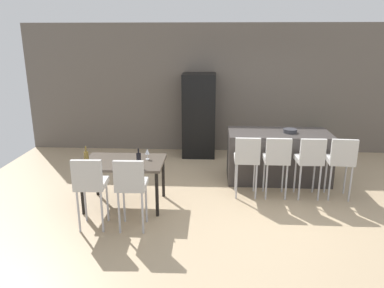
# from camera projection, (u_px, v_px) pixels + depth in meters

# --- Properties ---
(ground_plane) EXTENTS (10.00, 10.00, 0.00)m
(ground_plane) POSITION_uv_depth(u_px,v_px,m) (251.00, 195.00, 6.24)
(ground_plane) COLOR tan
(back_wall) EXTENTS (10.00, 0.12, 2.90)m
(back_wall) POSITION_uv_depth(u_px,v_px,m) (242.00, 89.00, 8.34)
(back_wall) COLOR #665B51
(back_wall) RESTS_ON ground_plane
(kitchen_island) EXTENTS (1.85, 0.87, 0.92)m
(kitchen_island) POSITION_uv_depth(u_px,v_px,m) (278.00, 156.00, 6.80)
(kitchen_island) COLOR #383330
(kitchen_island) RESTS_ON ground_plane
(bar_chair_left) EXTENTS (0.40, 0.40, 1.05)m
(bar_chair_left) POSITION_uv_depth(u_px,v_px,m) (247.00, 157.00, 5.98)
(bar_chair_left) COLOR beige
(bar_chair_left) RESTS_ON ground_plane
(bar_chair_middle) EXTENTS (0.40, 0.40, 1.05)m
(bar_chair_middle) POSITION_uv_depth(u_px,v_px,m) (277.00, 158.00, 5.96)
(bar_chair_middle) COLOR beige
(bar_chair_middle) RESTS_ON ground_plane
(bar_chair_right) EXTENTS (0.41, 0.41, 1.05)m
(bar_chair_right) POSITION_uv_depth(u_px,v_px,m) (310.00, 158.00, 5.93)
(bar_chair_right) COLOR beige
(bar_chair_right) RESTS_ON ground_plane
(bar_chair_far) EXTENTS (0.43, 0.43, 1.05)m
(bar_chair_far) POSITION_uv_depth(u_px,v_px,m) (341.00, 159.00, 5.90)
(bar_chair_far) COLOR beige
(bar_chair_far) RESTS_ON ground_plane
(dining_table) EXTENTS (1.25, 0.83, 0.74)m
(dining_table) POSITION_uv_depth(u_px,v_px,m) (124.00, 165.00, 5.68)
(dining_table) COLOR #4C4238
(dining_table) RESTS_ON ground_plane
(dining_chair_near) EXTENTS (0.42, 0.42, 1.05)m
(dining_chair_near) POSITION_uv_depth(u_px,v_px,m) (90.00, 182.00, 4.94)
(dining_chair_near) COLOR beige
(dining_chair_near) RESTS_ON ground_plane
(dining_chair_far) EXTENTS (0.41, 0.41, 1.05)m
(dining_chair_far) POSITION_uv_depth(u_px,v_px,m) (131.00, 183.00, 4.91)
(dining_chair_far) COLOR beige
(dining_chair_far) RESTS_ON ground_plane
(wine_bottle_corner) EXTENTS (0.07, 0.07, 0.29)m
(wine_bottle_corner) POSITION_uv_depth(u_px,v_px,m) (139.00, 160.00, 5.35)
(wine_bottle_corner) COLOR black
(wine_bottle_corner) RESTS_ON dining_table
(wine_bottle_end) EXTENTS (0.07, 0.07, 0.30)m
(wine_bottle_end) POSITION_uv_depth(u_px,v_px,m) (86.00, 158.00, 5.43)
(wine_bottle_end) COLOR brown
(wine_bottle_end) RESTS_ON dining_table
(wine_glass_left) EXTENTS (0.07, 0.07, 0.17)m
(wine_glass_left) POSITION_uv_depth(u_px,v_px,m) (147.00, 152.00, 5.72)
(wine_glass_left) COLOR silver
(wine_glass_left) RESTS_ON dining_table
(refrigerator) EXTENTS (0.72, 0.68, 1.84)m
(refrigerator) POSITION_uv_depth(u_px,v_px,m) (199.00, 115.00, 8.12)
(refrigerator) COLOR black
(refrigerator) RESTS_ON ground_plane
(fruit_bowl) EXTENTS (0.24, 0.24, 0.07)m
(fruit_bowl) POSITION_uv_depth(u_px,v_px,m) (290.00, 131.00, 6.62)
(fruit_bowl) COLOR #333338
(fruit_bowl) RESTS_ON kitchen_island
(potted_plant) EXTENTS (0.43, 0.43, 0.63)m
(potted_plant) POSITION_uv_depth(u_px,v_px,m) (318.00, 141.00, 8.12)
(potted_plant) COLOR #38383D
(potted_plant) RESTS_ON ground_plane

